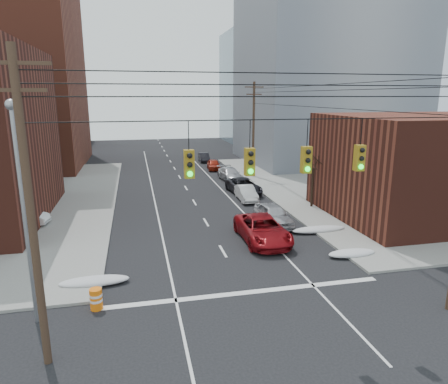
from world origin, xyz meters
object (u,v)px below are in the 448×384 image
parked_car_b (246,193)px  lot_car_b (31,189)px  parked_car_d (230,174)px  construction_barrel (96,299)px  parked_car_c (244,186)px  parked_car_f (204,157)px  lot_car_d (7,191)px  red_pickup (262,229)px  parked_car_a (273,215)px  lot_car_a (22,217)px  parked_car_e (214,165)px

parked_car_b → lot_car_b: (-19.60, 5.39, 0.12)m
parked_car_d → construction_barrel: size_ratio=4.96×
parked_car_c → parked_car_f: 20.33m
parked_car_b → parked_car_c: bearing=81.1°
lot_car_d → parked_car_b: bearing=-89.2°
parked_car_d → red_pickup: bearing=-102.8°
parked_car_a → parked_car_d: (0.65, 16.51, -0.07)m
lot_car_a → lot_car_d: size_ratio=0.97×
lot_car_d → red_pickup: bearing=-114.1°
lot_car_a → lot_car_b: lot_car_b is taller
parked_car_c → lot_car_d: size_ratio=1.38×
parked_car_f → lot_car_d: lot_car_d is taller
parked_car_d → lot_car_d: lot_car_d is taller
parked_car_c → parked_car_d: size_ratio=1.09×
red_pickup → parked_car_d: size_ratio=1.21×
lot_car_b → lot_car_d: (-2.11, -0.12, 0.01)m
parked_car_c → parked_car_e: parked_car_c is taller
parked_car_b → parked_car_c: (0.48, 2.59, 0.07)m
parked_car_b → lot_car_d: 22.34m
parked_car_e → lot_car_d: bearing=-147.9°
parked_car_b → lot_car_b: bearing=166.3°
parked_car_a → parked_car_c: (0.47, 10.00, -0.04)m
parked_car_c → lot_car_b: parked_car_c is taller
parked_car_a → construction_barrel: 15.44m
parked_car_a → parked_car_e: size_ratio=1.17×
parked_car_a → lot_car_d: size_ratio=1.18×
red_pickup → parked_car_a: 3.66m
parked_car_c → lot_car_a: 19.77m
parked_car_c → construction_barrel: (-12.37, -19.83, -0.24)m
parked_car_d → construction_barrel: (-12.55, -26.34, -0.20)m
parked_car_b → parked_car_d: 9.13m
parked_car_a → lot_car_b: (-19.61, 12.79, 0.02)m
parked_car_b → red_pickup: bearing=-98.4°
parked_car_b → construction_barrel: bearing=-123.0°
lot_car_d → parked_car_d: bearing=-65.8°
red_pickup → parked_car_e: size_ratio=1.52×
red_pickup → construction_barrel: bearing=-146.3°
red_pickup → parked_car_d: red_pickup is taller
lot_car_a → red_pickup: bearing=-102.6°
parked_car_a → parked_car_e: (0.11, 23.53, -0.12)m
lot_car_b → construction_barrel: size_ratio=4.71×
parked_car_b → lot_car_a: bearing=-166.4°
parked_car_b → parked_car_d: parked_car_d is taller
red_pickup → parked_car_a: bearing=59.3°
parked_car_a → parked_car_e: bearing=86.5°
parked_car_b → parked_car_f: bearing=91.6°
parked_car_a → lot_car_d: 25.15m
red_pickup → parked_car_c: size_ratio=1.10×
parked_car_d → parked_car_f: parked_car_d is taller
parked_car_d → lot_car_d: 22.70m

